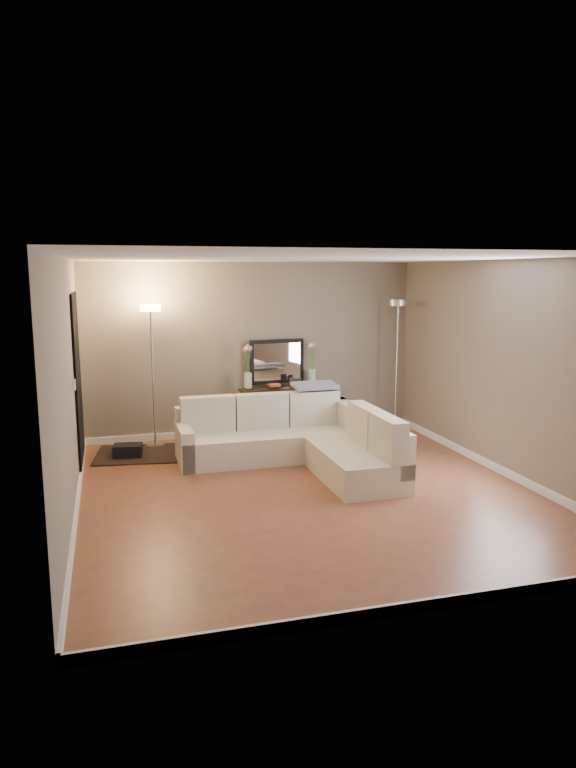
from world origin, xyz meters
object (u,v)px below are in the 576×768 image
object	(u,v)px
console_table	(276,409)
floor_lamp_unlit	(397,339)
floor_lamp_lit	(152,348)
sectional_sofa	(299,441)

from	to	relation	value
console_table	floor_lamp_unlit	bearing A→B (deg)	-8.58
console_table	floor_lamp_unlit	distance (m)	2.12
floor_lamp_lit	floor_lamp_unlit	size ratio (longest dim) A/B	0.98
sectional_sofa	floor_lamp_unlit	xyz separation A→B (m)	(1.91, 1.21, 1.13)
console_table	sectional_sofa	bearing A→B (deg)	-92.97
sectional_sofa	floor_lamp_unlit	distance (m)	2.53
console_table	floor_lamp_lit	distance (m)	2.07
console_table	floor_lamp_lit	xyz separation A→B (m)	(-1.80, -0.13, 1.00)
sectional_sofa	floor_lamp_lit	world-z (taller)	floor_lamp_lit
console_table	floor_lamp_unlit	world-z (taller)	floor_lamp_unlit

